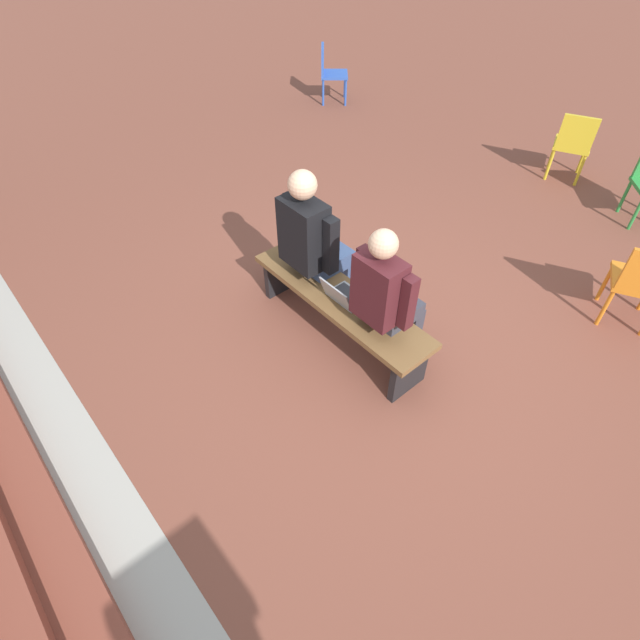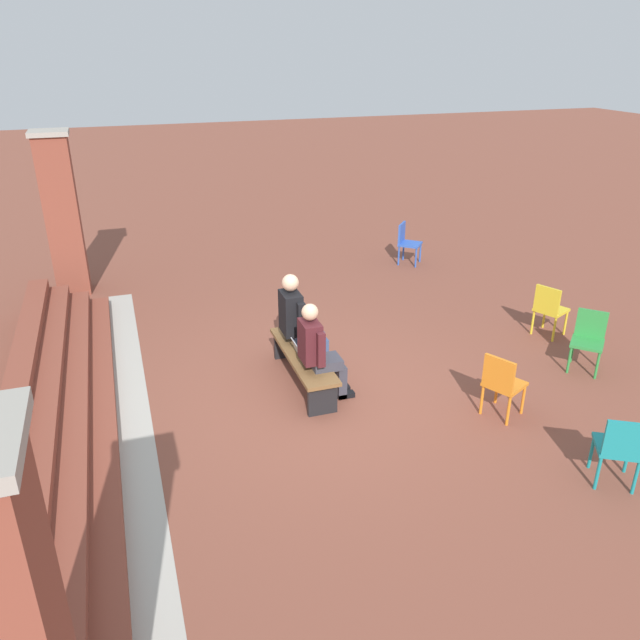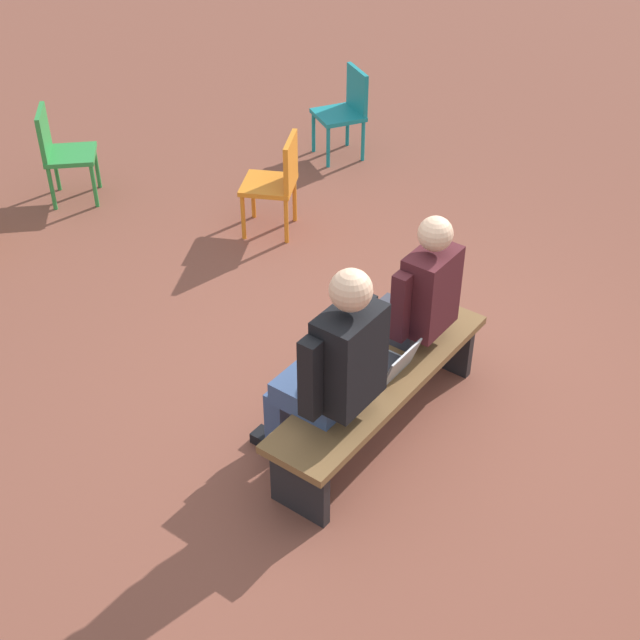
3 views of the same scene
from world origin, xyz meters
The scene contains 13 objects.
ground_plane centered at (0.00, 0.00, 0.00)m, with size 60.00×60.00×0.00m, color brown.
concrete_strip centered at (0.31, 2.36, 0.00)m, with size 8.16×0.40×0.01m, color #A8A399.
brick_steps centered at (0.31, 3.31, 0.23)m, with size 7.36×1.20×0.60m.
brick_pillar_right_of_steps centered at (4.88, 3.13, 1.45)m, with size 0.64×0.64×2.87m.
bench centered at (0.31, 0.13, 0.35)m, with size 1.80×0.44×0.45m.
person_student centered at (-0.13, 0.07, 0.71)m, with size 0.54×0.68×1.34m.
person_adult centered at (0.72, 0.06, 0.75)m, with size 0.59×0.74×1.42m.
laptop centered at (0.26, 0.14, 0.50)m, with size 0.32×0.29×0.21m.
plastic_chair_near_bench_right centered at (4.39, -3.35, 0.48)m, with size 0.59×0.59×0.84m.
plastic_chair_by_pillar centered at (0.52, -3.90, 0.48)m, with size 0.56×0.56×0.84m.
plastic_chair_mid_courtyard centered at (-2.73, -2.29, 0.48)m, with size 0.58×0.58×0.84m.
plastic_chair_far_left centered at (-1.22, -1.90, 0.48)m, with size 0.57×0.57×0.84m.
plastic_chair_far_right centered at (-0.53, -3.75, 0.48)m, with size 0.59×0.59×0.84m.
Camera 2 is at (-6.72, 2.26, 4.24)m, focal length 35.00 mm.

